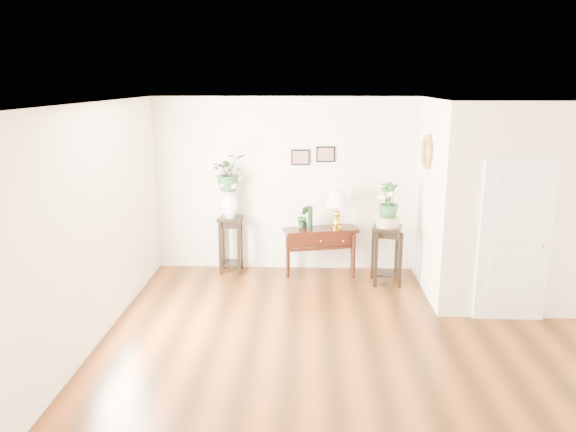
{
  "coord_description": "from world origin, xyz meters",
  "views": [
    {
      "loc": [
        -0.53,
        -6.16,
        3.04
      ],
      "look_at": [
        -0.8,
        1.3,
        1.23
      ],
      "focal_mm": 35.0,
      "sensor_mm": 36.0,
      "label": 1
    }
  ],
  "objects_px": {
    "console_table": "(320,252)",
    "plant_stand_a": "(231,245)",
    "plant_stand_b": "(386,255)",
    "table_lamp": "(337,207)"
  },
  "relations": [
    {
      "from": "table_lamp",
      "to": "plant_stand_a",
      "type": "distance_m",
      "value": 1.82
    },
    {
      "from": "table_lamp",
      "to": "plant_stand_b",
      "type": "bearing_deg",
      "value": -23.9
    },
    {
      "from": "plant_stand_b",
      "to": "console_table",
      "type": "bearing_deg",
      "value": 161.63
    },
    {
      "from": "plant_stand_a",
      "to": "plant_stand_b",
      "type": "relative_size",
      "value": 1.02
    },
    {
      "from": "table_lamp",
      "to": "plant_stand_a",
      "type": "relative_size",
      "value": 0.7
    },
    {
      "from": "plant_stand_b",
      "to": "plant_stand_a",
      "type": "bearing_deg",
      "value": 169.91
    },
    {
      "from": "console_table",
      "to": "plant_stand_a",
      "type": "xyz_separation_m",
      "value": [
        -1.45,
        0.1,
        0.07
      ]
    },
    {
      "from": "table_lamp",
      "to": "plant_stand_b",
      "type": "relative_size",
      "value": 0.71
    },
    {
      "from": "table_lamp",
      "to": "console_table",
      "type": "bearing_deg",
      "value": 180.0
    },
    {
      "from": "plant_stand_b",
      "to": "table_lamp",
      "type": "bearing_deg",
      "value": 156.1
    }
  ]
}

